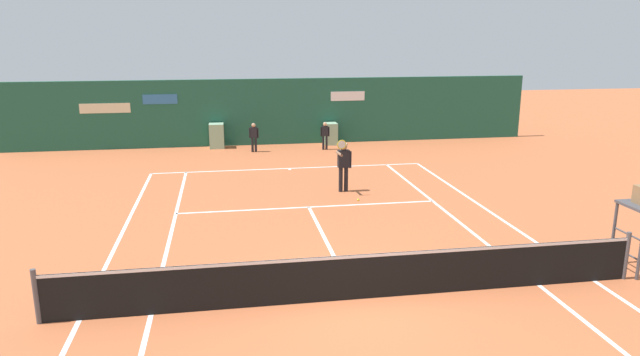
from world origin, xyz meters
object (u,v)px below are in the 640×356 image
Objects in this scene: ball_kid_left_post at (254,135)px; tennis_ball_by_sideline at (409,256)px; player_on_baseline at (344,163)px; ball_kid_right_post at (325,134)px; tennis_ball_near_service_line at (358,200)px.

tennis_ball_by_sideline is at bearing 112.89° from ball_kid_left_post.
tennis_ball_by_sideline is (2.93, -13.27, -0.72)m from ball_kid_left_post.
ball_kid_left_post reaches higher than tennis_ball_by_sideline.
ball_kid_left_post is 19.27× the size of tennis_ball_by_sideline.
tennis_ball_by_sideline is at bearing 88.79° from player_on_baseline.
player_on_baseline reaches higher than ball_kid_left_post.
ball_kid_right_post reaches higher than tennis_ball_by_sideline.
ball_kid_left_post is (-2.60, 7.23, -0.25)m from player_on_baseline.
tennis_ball_by_sideline is (0.09, -4.88, 0.00)m from tennis_ball_near_service_line.
player_on_baseline reaches higher than ball_kid_right_post.
player_on_baseline is 27.72× the size of tennis_ball_by_sideline.
tennis_ball_near_service_line is 1.00× the size of tennis_ball_by_sideline.
ball_kid_right_post is 18.67× the size of tennis_ball_by_sideline.
tennis_ball_near_service_line is (0.24, -1.16, -0.97)m from player_on_baseline.
ball_kid_left_post is 19.27× the size of tennis_ball_near_service_line.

